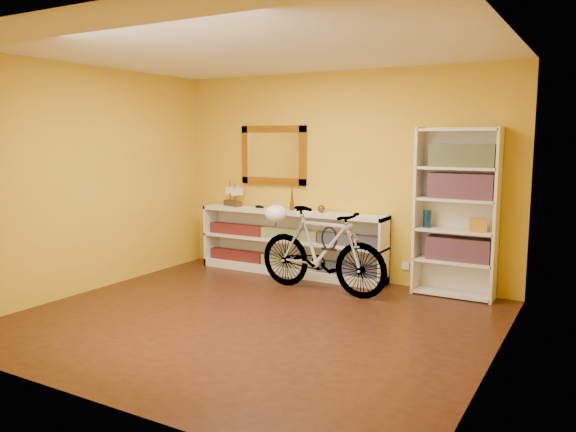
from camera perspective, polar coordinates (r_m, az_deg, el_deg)
The scene contains 24 objects.
floor at distance 5.67m, azimuth -3.57°, elevation -10.46°, with size 4.50×4.00×0.01m, color black.
ceiling at distance 5.45m, azimuth -3.82°, elevation 16.59°, with size 4.50×4.00×0.01m, color silver.
back_wall at distance 7.16m, azimuth 5.21°, elevation 4.03°, with size 4.50×0.01×2.60m, color gold.
left_wall at distance 6.91m, azimuth -19.53°, elevation 3.46°, with size 0.01×4.00×2.60m, color gold.
right_wall at distance 4.57m, azimuth 20.61°, elevation 1.36°, with size 0.01×4.00×2.60m, color gold.
gilt_mirror at distance 7.56m, azimuth -1.49°, elevation 6.16°, with size 0.98×0.06×0.78m, color brown.
wall_socket at distance 6.97m, azimuth 11.80°, elevation -4.95°, with size 0.09×0.01×0.09m, color silver.
console_unit at distance 7.37m, azimuth 0.27°, elevation -2.69°, with size 2.60×0.35×0.85m, color silver, non-canonical shape.
cd_row_lower at distance 7.41m, azimuth 0.19°, elevation -4.65°, with size 2.50×0.13×0.14m, color black.
cd_row_upper at distance 7.34m, azimuth 0.19°, elevation -1.87°, with size 2.50×0.13×0.14m, color navy.
model_ship at distance 7.78m, azimuth -5.64°, elevation 2.34°, with size 0.31×0.11×0.36m, color #3C2610, non-canonical shape.
toy_car at distance 7.55m, azimuth -2.88°, elevation 0.82°, with size 0.00×0.00×0.00m, color black.
bronze_ornament at distance 7.27m, azimuth 0.40°, elevation 2.06°, with size 0.06×0.06×0.38m, color brown.
decorative_orb at distance 7.09m, azimuth 3.40°, elevation 0.74°, with size 0.09×0.09×0.09m, color brown.
bookcase at distance 6.55m, azimuth 16.62°, elevation 0.29°, with size 0.90×0.30×1.90m, color silver, non-canonical shape.
book_row_a at distance 6.60m, azimuth 16.90°, elevation -3.22°, with size 0.70×0.22×0.26m, color maroon.
book_row_b at distance 6.51m, azimuth 17.15°, elevation 2.92°, with size 0.70×0.22×0.28m, color maroon.
book_row_c at distance 6.49m, azimuth 17.27°, elevation 5.87°, with size 0.70×0.22×0.25m, color navy.
travel_mug at distance 6.62m, azimuth 13.88°, elevation -0.27°, with size 0.09×0.09×0.20m, color navy.
red_tin at distance 6.58m, azimuth 15.18°, elevation 5.63°, with size 0.13×0.13×0.17m, color maroon.
yellow_bag at distance 6.48m, azimuth 18.65°, elevation -0.90°, with size 0.18×0.12×0.14m, color gold.
bicycle at distance 6.52m, azimuth 3.42°, elevation -3.46°, with size 1.69×0.44×0.99m, color silver.
helmet at distance 6.80m, azimuth -1.24°, elevation 0.25°, with size 0.28×0.27×0.21m, color white.
u_lock at distance 6.45m, azimuth 4.20°, elevation -2.26°, with size 0.20×0.20×0.02m, color black.
Camera 1 is at (2.97, -4.49, 1.78)m, focal length 35.14 mm.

